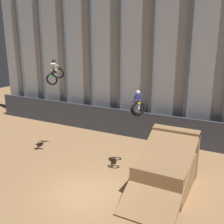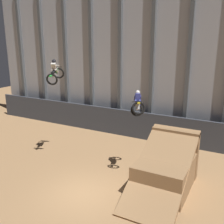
% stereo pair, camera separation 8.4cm
% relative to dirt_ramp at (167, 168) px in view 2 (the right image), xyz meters
% --- Properties ---
extents(ground_plane, '(60.00, 60.00, 0.00)m').
position_rel_dirt_ramp_xyz_m(ground_plane, '(-3.46, -2.82, -0.99)').
color(ground_plane, '#9E754C').
extents(arena_back_wall, '(32.00, 0.40, 12.64)m').
position_rel_dirt_ramp_xyz_m(arena_back_wall, '(-3.46, 6.97, 5.33)').
color(arena_back_wall, '#A3A8B2').
rests_on(arena_back_wall, ground_plane).
extents(lower_barrier, '(31.36, 0.20, 2.20)m').
position_rel_dirt_ramp_xyz_m(lower_barrier, '(-3.46, 5.94, 0.11)').
color(lower_barrier, '#383D47').
rests_on(lower_barrier, ground_plane).
extents(dirt_ramp, '(2.67, 5.43, 2.93)m').
position_rel_dirt_ramp_xyz_m(dirt_ramp, '(0.00, 0.00, 0.00)').
color(dirt_ramp, '#966F48').
rests_on(dirt_ramp, ground_plane).
extents(rider_bike_left_air, '(1.27, 1.85, 1.56)m').
position_rel_dirt_ramp_xyz_m(rider_bike_left_air, '(-7.56, 0.30, 4.69)').
color(rider_bike_left_air, black).
extents(rider_bike_right_air, '(1.39, 1.82, 1.64)m').
position_rel_dirt_ramp_xyz_m(rider_bike_right_air, '(-2.00, 0.58, 3.16)').
color(rider_bike_right_air, black).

